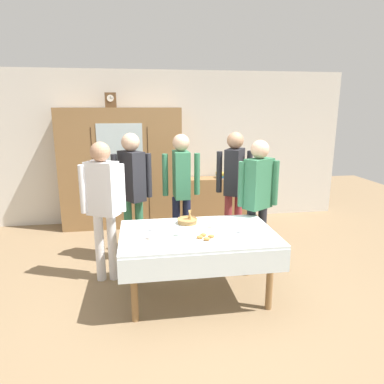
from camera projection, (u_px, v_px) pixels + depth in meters
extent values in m
plane|color=#846B4C|center=(195.00, 286.00, 4.13)|extent=(12.00, 12.00, 0.00)
cube|color=silver|center=(172.00, 147.00, 6.35)|extent=(6.40, 0.10, 2.70)
cylinder|color=olive|center=(134.00, 288.00, 3.38)|extent=(0.07, 0.07, 0.73)
cylinder|color=olive|center=(270.00, 277.00, 3.58)|extent=(0.07, 0.07, 0.73)
cylinder|color=olive|center=(135.00, 255.00, 4.12)|extent=(0.07, 0.07, 0.73)
cylinder|color=olive|center=(247.00, 248.00, 4.32)|extent=(0.07, 0.07, 0.73)
cube|color=silver|center=(198.00, 233.00, 3.76)|extent=(1.67, 1.05, 0.03)
cube|color=silver|center=(207.00, 266.00, 3.29)|extent=(1.67, 0.01, 0.24)
cube|color=olive|center=(122.00, 169.00, 6.01)|extent=(2.06, 0.45, 2.06)
cube|color=silver|center=(120.00, 146.00, 5.69)|extent=(0.74, 0.01, 0.74)
cube|color=black|center=(94.00, 178.00, 5.75)|extent=(0.01, 0.01, 1.65)
cube|color=black|center=(149.00, 176.00, 5.88)|extent=(0.01, 0.01, 1.65)
cube|color=brown|center=(111.00, 100.00, 5.71)|extent=(0.18, 0.10, 0.24)
cylinder|color=white|center=(110.00, 98.00, 5.66)|extent=(0.11, 0.01, 0.11)
cube|color=black|center=(110.00, 97.00, 5.65)|extent=(0.00, 0.00, 0.04)
cube|color=black|center=(112.00, 98.00, 5.65)|extent=(0.05, 0.00, 0.00)
cube|color=olive|center=(220.00, 199.00, 6.47)|extent=(1.19, 0.35, 0.81)
cube|color=#2D5184|center=(221.00, 177.00, 6.37)|extent=(0.12, 0.19, 0.03)
cube|color=#3D754C|center=(221.00, 175.00, 6.36)|extent=(0.15, 0.18, 0.02)
cube|color=#B29333|center=(221.00, 174.00, 6.36)|extent=(0.15, 0.18, 0.04)
cylinder|color=white|center=(151.00, 239.00, 3.55)|extent=(0.13, 0.13, 0.01)
cylinder|color=white|center=(151.00, 236.00, 3.54)|extent=(0.08, 0.08, 0.05)
torus|color=white|center=(155.00, 236.00, 3.54)|extent=(0.04, 0.01, 0.04)
cylinder|color=#47230F|center=(151.00, 234.00, 3.53)|extent=(0.06, 0.06, 0.01)
cylinder|color=white|center=(243.00, 233.00, 3.72)|extent=(0.13, 0.13, 0.01)
cylinder|color=white|center=(243.00, 230.00, 3.72)|extent=(0.08, 0.08, 0.05)
torus|color=white|center=(246.00, 230.00, 3.72)|extent=(0.04, 0.01, 0.04)
cylinder|color=white|center=(213.00, 228.00, 3.87)|extent=(0.13, 0.13, 0.01)
cylinder|color=white|center=(213.00, 225.00, 3.86)|extent=(0.08, 0.08, 0.05)
torus|color=white|center=(217.00, 225.00, 3.87)|extent=(0.04, 0.01, 0.04)
cylinder|color=#47230F|center=(213.00, 223.00, 3.86)|extent=(0.06, 0.06, 0.01)
cylinder|color=silver|center=(179.00, 236.00, 3.63)|extent=(0.13, 0.13, 0.01)
cylinder|color=silver|center=(179.00, 233.00, 3.63)|extent=(0.08, 0.08, 0.05)
torus|color=silver|center=(183.00, 233.00, 3.63)|extent=(0.04, 0.01, 0.04)
cylinder|color=white|center=(154.00, 230.00, 3.80)|extent=(0.13, 0.13, 0.01)
cylinder|color=white|center=(154.00, 228.00, 3.79)|extent=(0.08, 0.08, 0.05)
torus|color=white|center=(158.00, 227.00, 3.79)|extent=(0.04, 0.01, 0.04)
cylinder|color=#9E7542|center=(187.00, 221.00, 4.03)|extent=(0.22, 0.22, 0.05)
torus|color=#9E7542|center=(187.00, 219.00, 4.03)|extent=(0.24, 0.24, 0.02)
cylinder|color=tan|center=(190.00, 215.00, 4.00)|extent=(0.04, 0.03, 0.12)
cylinder|color=tan|center=(190.00, 215.00, 4.02)|extent=(0.03, 0.02, 0.12)
cylinder|color=tan|center=(189.00, 215.00, 4.03)|extent=(0.05, 0.02, 0.12)
cylinder|color=white|center=(206.00, 239.00, 3.55)|extent=(0.28, 0.28, 0.01)
ellipsoid|color=#BC7F3D|center=(211.00, 236.00, 3.56)|extent=(0.07, 0.05, 0.04)
ellipsoid|color=#BC7F3D|center=(203.00, 235.00, 3.59)|extent=(0.07, 0.05, 0.04)
ellipsoid|color=#BC7F3D|center=(200.00, 237.00, 3.53)|extent=(0.07, 0.05, 0.04)
ellipsoid|color=#BC7F3D|center=(207.00, 239.00, 3.48)|extent=(0.07, 0.05, 0.04)
cube|color=silver|center=(164.00, 224.00, 4.01)|extent=(0.10, 0.01, 0.00)
ellipsoid|color=silver|center=(168.00, 224.00, 4.02)|extent=(0.03, 0.02, 0.01)
cube|color=silver|center=(259.00, 229.00, 3.85)|extent=(0.10, 0.01, 0.00)
ellipsoid|color=silver|center=(264.00, 228.00, 3.86)|extent=(0.03, 0.02, 0.01)
cube|color=silver|center=(150.00, 223.00, 4.05)|extent=(0.10, 0.01, 0.00)
ellipsoid|color=silver|center=(155.00, 223.00, 4.05)|extent=(0.03, 0.02, 0.01)
cylinder|color=silver|center=(100.00, 248.00, 4.19)|extent=(0.11, 0.11, 0.84)
cylinder|color=silver|center=(112.00, 247.00, 4.21)|extent=(0.11, 0.11, 0.84)
cube|color=silver|center=(102.00, 189.00, 4.02)|extent=(0.41, 0.34, 0.63)
sphere|color=tan|center=(100.00, 152.00, 3.92)|extent=(0.23, 0.23, 0.23)
cylinder|color=silver|center=(83.00, 189.00, 3.99)|extent=(0.08, 0.08, 0.57)
cylinder|color=silver|center=(122.00, 188.00, 4.06)|extent=(0.08, 0.08, 0.57)
cylinder|color=#191E38|center=(176.00, 226.00, 4.92)|extent=(0.11, 0.11, 0.85)
cylinder|color=#191E38|center=(187.00, 226.00, 4.94)|extent=(0.11, 0.11, 0.85)
cube|color=#33704C|center=(181.00, 174.00, 4.75)|extent=(0.21, 0.37, 0.64)
sphere|color=tan|center=(181.00, 143.00, 4.65)|extent=(0.23, 0.23, 0.23)
cylinder|color=#33704C|center=(165.00, 175.00, 4.72)|extent=(0.08, 0.08, 0.58)
cylinder|color=#33704C|center=(197.00, 174.00, 4.78)|extent=(0.08, 0.08, 0.58)
cylinder|color=#933338|center=(228.00, 222.00, 5.08)|extent=(0.11, 0.11, 0.86)
cylinder|color=#933338|center=(238.00, 222.00, 5.10)|extent=(0.11, 0.11, 0.86)
cube|color=#232328|center=(234.00, 172.00, 4.91)|extent=(0.36, 0.41, 0.64)
sphere|color=tan|center=(235.00, 140.00, 4.80)|extent=(0.23, 0.23, 0.23)
cylinder|color=#232328|center=(219.00, 172.00, 4.88)|extent=(0.08, 0.08, 0.58)
cylinder|color=#232328|center=(249.00, 171.00, 4.94)|extent=(0.08, 0.08, 0.58)
cylinder|color=#232328|center=(250.00, 239.00, 4.47)|extent=(0.11, 0.11, 0.83)
cylinder|color=#232328|center=(261.00, 238.00, 4.49)|extent=(0.11, 0.11, 0.83)
cube|color=#33704C|center=(258.00, 184.00, 4.31)|extent=(0.41, 0.36, 0.63)
sphere|color=#DBB293|center=(260.00, 149.00, 4.21)|extent=(0.23, 0.23, 0.23)
cylinder|color=#33704C|center=(241.00, 184.00, 4.27)|extent=(0.08, 0.08, 0.56)
cylinder|color=#33704C|center=(275.00, 183.00, 4.34)|extent=(0.08, 0.08, 0.56)
cylinder|color=#33704C|center=(129.00, 231.00, 4.72)|extent=(0.11, 0.11, 0.87)
cylinder|color=#33704C|center=(140.00, 230.00, 4.74)|extent=(0.11, 0.11, 0.87)
cube|color=#232328|center=(132.00, 176.00, 4.55)|extent=(0.37, 0.41, 0.65)
sphere|color=tan|center=(130.00, 142.00, 4.45)|extent=(0.23, 0.23, 0.23)
cylinder|color=#232328|center=(115.00, 176.00, 4.52)|extent=(0.08, 0.08, 0.58)
cylinder|color=#232328|center=(149.00, 175.00, 4.59)|extent=(0.08, 0.08, 0.58)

